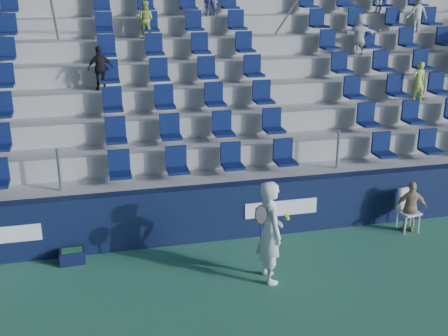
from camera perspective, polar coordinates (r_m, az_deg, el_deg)
The scene contains 7 objects.
ground at distance 9.44m, azimuth 2.85°, elevation -15.48°, with size 70.00×70.00×0.00m, color #2F6D50.
sponsor_wall at distance 11.82m, azimuth -1.33°, elevation -4.57°, with size 24.00×0.32×1.20m.
grandstand at distance 16.16m, azimuth -5.18°, elevation 7.62°, with size 24.00×8.17×6.63m.
tennis_player at distance 10.18m, azimuth 4.72°, elevation -6.46°, with size 0.69×0.71×1.94m.
line_judge_chair at distance 12.95m, azimuth 18.10°, elevation -3.71°, with size 0.47×0.48×0.94m.
line_judge at distance 12.82m, azimuth 18.45°, elevation -3.78°, with size 0.68×0.28×1.15m, color tan.
ball_bin at distance 11.46m, azimuth -15.15°, elevation -8.60°, with size 0.50×0.34×0.27m.
Camera 1 is at (-2.23, -7.43, 5.38)m, focal length 45.00 mm.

